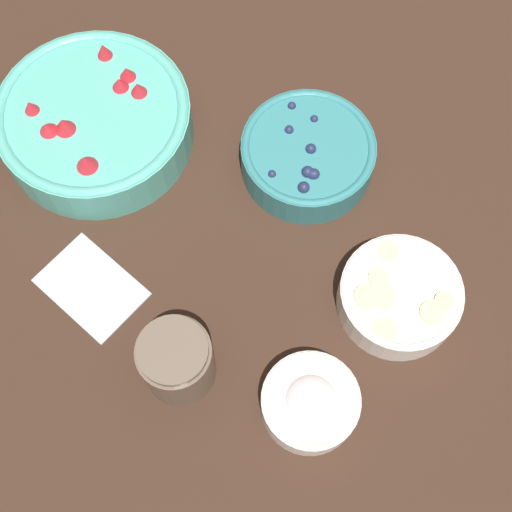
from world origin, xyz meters
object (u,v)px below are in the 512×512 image
(bowl_cream, at_px, (310,402))
(bowl_bananas, at_px, (400,296))
(jar_chocolate, at_px, (177,362))
(bowl_blueberries, at_px, (308,154))
(bowl_strawberries, at_px, (95,120))

(bowl_cream, bearing_deg, bowl_bananas, 113.31)
(bowl_bananas, height_order, jar_chocolate, jar_chocolate)
(jar_chocolate, bearing_deg, bowl_blueberries, 125.13)
(bowl_blueberries, height_order, bowl_bananas, bowl_blueberries)
(bowl_strawberries, relative_size, bowl_cream, 2.27)
(bowl_strawberries, relative_size, bowl_bananas, 1.74)
(bowl_blueberries, distance_m, bowl_cream, 0.33)
(bowl_blueberries, bearing_deg, bowl_cream, -26.61)
(bowl_blueberries, distance_m, jar_chocolate, 0.33)
(bowl_strawberries, distance_m, bowl_bananas, 0.47)
(bowl_blueberries, distance_m, bowl_bananas, 0.23)
(bowl_bananas, distance_m, jar_chocolate, 0.28)
(bowl_cream, bearing_deg, jar_chocolate, -131.19)
(bowl_strawberries, bearing_deg, jar_chocolate, -4.89)
(bowl_strawberries, relative_size, bowl_blueberries, 1.46)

